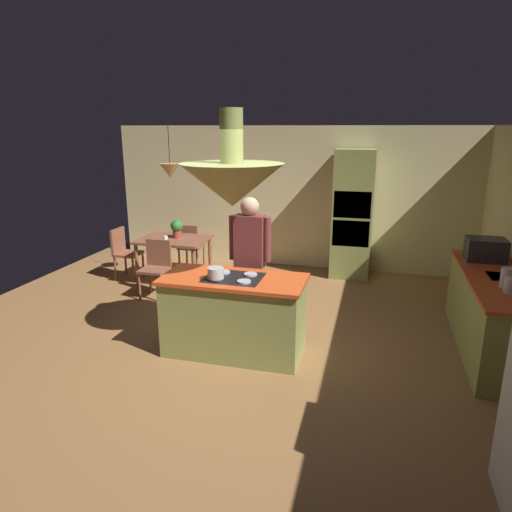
% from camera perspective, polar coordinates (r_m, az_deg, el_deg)
% --- Properties ---
extents(ground, '(8.16, 8.16, 0.00)m').
position_cam_1_polar(ground, '(5.62, -2.07, -10.87)').
color(ground, olive).
extents(wall_back, '(6.80, 0.10, 2.55)m').
position_cam_1_polar(wall_back, '(8.48, 4.68, 7.26)').
color(wall_back, beige).
rests_on(wall_back, ground).
extents(kitchen_island, '(1.61, 0.77, 0.93)m').
position_cam_1_polar(kitchen_island, '(5.25, -2.76, -7.34)').
color(kitchen_island, '#8C934C').
rests_on(kitchen_island, ground).
extents(counter_run_right, '(0.73, 2.27, 0.91)m').
position_cam_1_polar(counter_run_right, '(5.94, 27.26, -6.33)').
color(counter_run_right, '#8C934C').
rests_on(counter_run_right, ground).
extents(oven_tower, '(0.66, 0.62, 2.18)m').
position_cam_1_polar(oven_tower, '(7.98, 11.94, 5.08)').
color(oven_tower, '#8C934C').
rests_on(oven_tower, ground).
extents(dining_table, '(1.10, 0.85, 0.76)m').
position_cam_1_polar(dining_table, '(7.65, -10.20, 1.42)').
color(dining_table, brown).
rests_on(dining_table, ground).
extents(person_at_island, '(0.53, 0.23, 1.71)m').
position_cam_1_polar(person_at_island, '(5.67, -0.76, 0.07)').
color(person_at_island, tan).
rests_on(person_at_island, ground).
extents(range_hood, '(1.10, 1.10, 1.00)m').
position_cam_1_polar(range_hood, '(4.87, -2.99, 9.15)').
color(range_hood, '#8C934C').
extents(pendant_light_over_table, '(0.32, 0.32, 0.82)m').
position_cam_1_polar(pendant_light_over_table, '(7.45, -10.66, 10.43)').
color(pendant_light_over_table, '#E0B266').
extents(chair_facing_island, '(0.40, 0.40, 0.87)m').
position_cam_1_polar(chair_facing_island, '(7.13, -12.31, -1.03)').
color(chair_facing_island, brown).
rests_on(chair_facing_island, ground).
extents(chair_by_back_wall, '(0.40, 0.40, 0.87)m').
position_cam_1_polar(chair_by_back_wall, '(8.26, -8.28, 1.46)').
color(chair_by_back_wall, brown).
rests_on(chair_by_back_wall, ground).
extents(chair_at_corner, '(0.40, 0.40, 0.87)m').
position_cam_1_polar(chair_at_corner, '(8.12, -16.12, 0.75)').
color(chair_at_corner, brown).
rests_on(chair_at_corner, ground).
extents(potted_plant_on_table, '(0.20, 0.20, 0.30)m').
position_cam_1_polar(potted_plant_on_table, '(7.62, -9.83, 3.48)').
color(potted_plant_on_table, '#99382D').
rests_on(potted_plant_on_table, dining_table).
extents(cup_on_table, '(0.07, 0.07, 0.09)m').
position_cam_1_polar(cup_on_table, '(7.44, -11.21, 2.14)').
color(cup_on_table, white).
rests_on(cup_on_table, dining_table).
extents(canister_flour, '(0.12, 0.12, 0.17)m').
position_cam_1_polar(canister_flour, '(5.26, 29.14, -3.20)').
color(canister_flour, silver).
rests_on(canister_flour, counter_run_right).
extents(canister_sugar, '(0.12, 0.12, 0.21)m').
position_cam_1_polar(canister_sugar, '(5.42, 28.73, -2.39)').
color(canister_sugar, silver).
rests_on(canister_sugar, counter_run_right).
extents(microwave_on_counter, '(0.46, 0.36, 0.28)m').
position_cam_1_polar(microwave_on_counter, '(6.39, 26.69, 0.74)').
color(microwave_on_counter, '#232326').
rests_on(microwave_on_counter, counter_run_right).
extents(cooking_pot_on_cooktop, '(0.18, 0.18, 0.12)m').
position_cam_1_polar(cooking_pot_on_cooktop, '(5.00, -5.03, -2.12)').
color(cooking_pot_on_cooktop, '#B2B2B7').
rests_on(cooking_pot_on_cooktop, kitchen_island).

